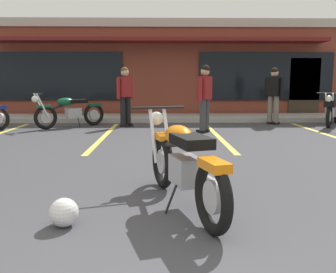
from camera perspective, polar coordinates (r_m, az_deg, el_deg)
name	(u,v)px	position (r m, az deg, el deg)	size (l,w,h in m)	color
ground_plane	(162,174)	(5.16, -1.00, -5.80)	(80.00, 80.00, 0.00)	#3D3D42
sidewalk_kerb	(161,118)	(12.31, -1.10, 2.94)	(22.00, 1.80, 0.14)	#A8A59E
brick_storefront_building	(161,70)	(15.80, -1.13, 10.24)	(18.84, 5.95, 3.46)	brown
painted_stall_lines	(161,135)	(8.74, -1.07, 0.18)	(8.14, 4.80, 0.01)	#DBCC4C
motorcycle_foreground_classic	(183,162)	(3.76, 2.27, -3.99)	(0.95, 2.06, 0.98)	black
motorcycle_red_sportbike	(70,111)	(10.60, -15.00, 3.86)	(1.76, 1.53, 0.98)	black
motorcycle_silver_naked	(333,108)	(11.64, 24.26, 4.12)	(1.39, 1.84, 0.98)	black
person_in_black_shirt	(125,93)	(10.49, -6.66, 6.73)	(0.47, 0.51, 1.68)	black
person_in_shorts_foreground	(205,95)	(9.19, 5.73, 6.49)	(0.42, 0.56, 1.68)	black
person_by_back_row	(274,92)	(11.35, 16.10, 6.59)	(0.48, 0.51, 1.68)	black
helmet_on_pavement	(64,212)	(3.45, -15.85, -11.26)	(0.26, 0.26, 0.26)	silver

